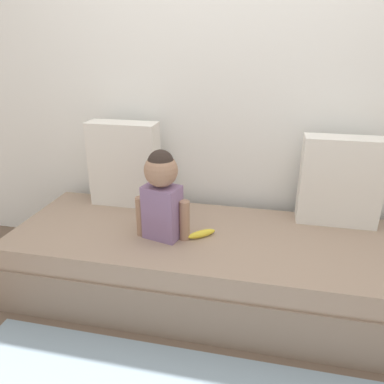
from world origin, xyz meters
The scene contains 7 objects.
ground_plane centered at (0.00, 0.00, 0.00)m, with size 12.00×12.00×0.00m, color brown.
back_wall centered at (0.00, 0.55, 1.19)m, with size 5.62×0.10×2.38m, color white.
couch centered at (0.00, 0.00, 0.20)m, with size 2.42×0.83×0.40m.
throw_pillow_left centered at (-0.67, 0.32, 0.68)m, with size 0.45×0.16×0.55m, color silver.
throw_pillow_right centered at (0.67, 0.32, 0.66)m, with size 0.45×0.16×0.52m, color silver.
toddler centered at (-0.30, -0.08, 0.67)m, with size 0.30×0.18×0.50m.
banana centered at (-0.08, -0.04, 0.42)m, with size 0.17×0.04×0.04m, color yellow.
Camera 1 is at (0.24, -1.81, 1.41)m, focal length 34.22 mm.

